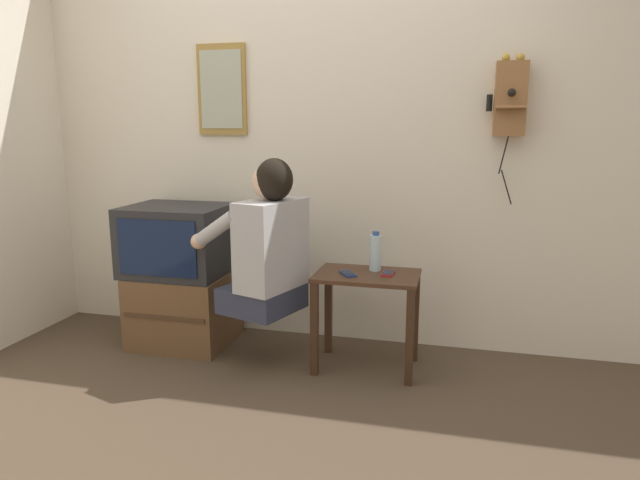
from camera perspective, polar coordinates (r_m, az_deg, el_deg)
The scene contains 11 objects.
ground_plane at distance 2.76m, azimuth -5.99°, elevation -17.74°, with size 14.00×14.00×0.00m, color #4C3D2D.
wall_back at distance 3.52m, azimuth 0.23°, elevation 10.41°, with size 6.80×0.05×2.55m.
side_table at distance 3.15m, azimuth 4.70°, elevation -5.57°, with size 0.56×0.38×0.54m.
person at distance 3.11m, azimuth -5.30°, elevation -0.39°, with size 0.62×0.56×0.85m.
tv_stand at distance 3.67m, azimuth -13.37°, elevation -6.59°, with size 0.57×0.52×0.44m.
television at distance 3.57m, azimuth -14.07°, elevation 0.00°, with size 0.59×0.49×0.42m.
wall_phone_antique at distance 3.35m, azimuth 18.48°, elevation 13.28°, with size 0.21×0.18×0.81m.
framed_picture at distance 3.70m, azimuth -9.79°, elevation 14.60°, with size 0.32×0.03×0.55m.
cell_phone_held at distance 3.09m, azimuth 2.80°, elevation -3.38°, with size 0.12×0.14×0.01m.
cell_phone_spare at distance 3.12m, azimuth 6.83°, elevation -3.30°, with size 0.06×0.13×0.01m.
water_bottle at distance 3.17m, azimuth 5.57°, elevation -1.23°, with size 0.07×0.07×0.22m.
Camera 1 is at (0.85, -2.25, 1.35)m, focal length 32.00 mm.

